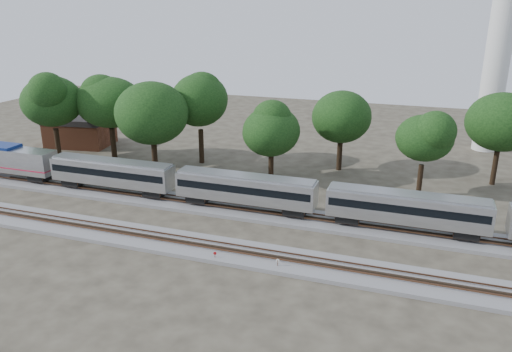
# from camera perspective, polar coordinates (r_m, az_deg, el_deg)

# --- Properties ---
(ground) EXTENTS (160.00, 160.00, 0.00)m
(ground) POSITION_cam_1_polar(r_m,az_deg,el_deg) (53.72, -4.65, -6.40)
(ground) COLOR #383328
(ground) RESTS_ON ground
(track_far) EXTENTS (160.00, 5.00, 0.73)m
(track_far) POSITION_cam_1_polar(r_m,az_deg,el_deg) (58.69, -2.33, -3.85)
(track_far) COLOR slate
(track_far) RESTS_ON ground
(track_near) EXTENTS (160.00, 5.00, 0.73)m
(track_near) POSITION_cam_1_polar(r_m,az_deg,el_deg) (50.37, -6.47, -8.02)
(track_near) COLOR slate
(track_near) RESTS_ON ground
(train) EXTENTS (85.95, 2.96, 4.36)m
(train) POSITION_cam_1_polar(r_m,az_deg,el_deg) (57.18, -1.10, -1.37)
(train) COLOR silver
(train) RESTS_ON ground
(switch_stand_red) EXTENTS (0.30, 0.10, 0.96)m
(switch_stand_red) POSITION_cam_1_polar(r_m,az_deg,el_deg) (47.76, -4.72, -9.01)
(switch_stand_red) COLOR #512D19
(switch_stand_red) RESTS_ON ground
(switch_stand_white) EXTENTS (0.35, 0.07, 1.10)m
(switch_stand_white) POSITION_cam_1_polar(r_m,az_deg,el_deg) (46.17, 2.49, -9.88)
(switch_stand_white) COLOR #512D19
(switch_stand_white) RESTS_ON ground
(switch_lever) EXTENTS (0.53, 0.34, 0.30)m
(switch_lever) POSITION_cam_1_polar(r_m,az_deg,el_deg) (46.99, 1.18, -10.08)
(switch_lever) COLOR #512D19
(switch_lever) RESTS_ON ground
(brick_building) EXTENTS (11.24, 8.66, 4.96)m
(brick_building) POSITION_cam_1_polar(r_m,az_deg,el_deg) (90.95, -19.47, 4.90)
(brick_building) COLOR brown
(brick_building) RESTS_ON ground
(tree_0) EXTENTS (9.28, 9.28, 13.09)m
(tree_0) POSITION_cam_1_polar(r_m,az_deg,el_deg) (82.15, -22.28, 7.89)
(tree_0) COLOR black
(tree_0) RESTS_ON ground
(tree_1) EXTENTS (8.94, 8.94, 12.61)m
(tree_1) POSITION_cam_1_polar(r_m,az_deg,el_deg) (80.31, -16.40, 8.06)
(tree_1) COLOR black
(tree_1) RESTS_ON ground
(tree_2) EXTENTS (8.97, 8.97, 12.65)m
(tree_2) POSITION_cam_1_polar(r_m,az_deg,el_deg) (70.63, -11.83, 7.03)
(tree_2) COLOR black
(tree_2) RESTS_ON ground
(tree_3) EXTENTS (9.80, 9.80, 13.82)m
(tree_3) POSITION_cam_1_polar(r_m,az_deg,el_deg) (74.80, -6.46, 8.60)
(tree_3) COLOR black
(tree_3) RESTS_ON ground
(tree_4) EXTENTS (7.20, 7.20, 10.15)m
(tree_4) POSITION_cam_1_polar(r_m,az_deg,el_deg) (66.36, 1.77, 5.11)
(tree_4) COLOR black
(tree_4) RESTS_ON ground
(tree_5) EXTENTS (8.03, 8.03, 11.33)m
(tree_5) POSITION_cam_1_polar(r_m,az_deg,el_deg) (72.30, 9.76, 6.68)
(tree_5) COLOR black
(tree_5) RESTS_ON ground
(tree_6) EXTENTS (7.60, 7.60, 10.71)m
(tree_6) POSITION_cam_1_polar(r_m,az_deg,el_deg) (64.73, 18.70, 4.11)
(tree_6) COLOR black
(tree_6) RESTS_ON ground
(tree_7) EXTENTS (8.70, 8.70, 12.27)m
(tree_7) POSITION_cam_1_polar(r_m,az_deg,el_deg) (72.38, 26.30, 5.53)
(tree_7) COLOR black
(tree_7) RESTS_ON ground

